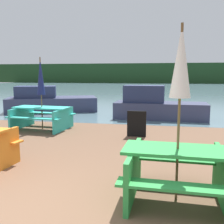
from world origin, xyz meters
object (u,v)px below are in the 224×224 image
(signboard, at_px, (137,124))
(picnic_table_teal, at_px, (42,115))
(boat, at_px, (156,106))
(umbrella_navy, at_px, (41,77))
(picnic_table_green, at_px, (177,169))
(boat_second, at_px, (49,102))
(umbrella_white, at_px, (181,63))

(signboard, bearing_deg, picnic_table_teal, 171.29)
(boat, distance_m, signboard, 3.33)
(umbrella_navy, bearing_deg, picnic_table_green, -46.08)
(boat, relative_size, boat_second, 0.82)
(umbrella_white, bearing_deg, boat, 93.55)
(umbrella_navy, xyz_separation_m, signboard, (3.18, -0.49, -1.35))
(boat_second, bearing_deg, picnic_table_teal, -89.78)
(boat_second, bearing_deg, boat, -34.09)
(boat_second, distance_m, signboard, 6.54)
(boat, bearing_deg, signboard, -96.56)
(picnic_table_green, bearing_deg, signboard, 103.86)
(boat, bearing_deg, umbrella_navy, -140.66)
(picnic_table_green, bearing_deg, umbrella_navy, 133.92)
(umbrella_white, distance_m, signboard, 4.20)
(picnic_table_teal, xyz_separation_m, signboard, (3.18, -0.49, -0.08))
(umbrella_white, height_order, boat, umbrella_white)
(signboard, bearing_deg, boat, 81.46)
(picnic_table_green, height_order, signboard, picnic_table_green)
(picnic_table_teal, relative_size, boat, 0.52)
(boat, xyz_separation_m, boat_second, (-5.22, 1.23, -0.03))
(boat_second, bearing_deg, signboard, -64.53)
(picnic_table_green, relative_size, picnic_table_teal, 0.82)
(picnic_table_green, height_order, picnic_table_teal, picnic_table_green)
(boat_second, xyz_separation_m, signboard, (4.72, -4.52, -0.09))
(signboard, bearing_deg, boat_second, 136.25)
(picnic_table_teal, xyz_separation_m, boat, (3.67, 2.80, 0.04))
(umbrella_white, distance_m, boat_second, 10.16)
(picnic_table_green, height_order, umbrella_navy, umbrella_navy)
(signboard, bearing_deg, umbrella_white, -76.14)
(boat, height_order, signboard, boat)
(picnic_table_teal, height_order, boat_second, boat_second)
(picnic_table_green, xyz_separation_m, umbrella_navy, (-4.11, 4.27, 1.27))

